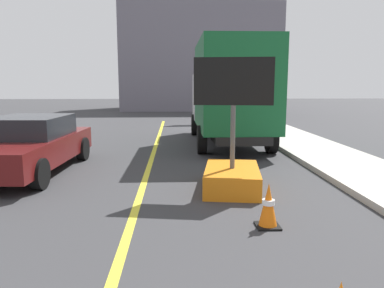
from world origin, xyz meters
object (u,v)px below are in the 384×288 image
Objects in this scene: arrow_board_trailer at (232,167)px; box_truck at (229,92)px; traffic_cone_mid_lane at (268,206)px; pickup_car at (28,144)px; highway_guide_sign at (241,63)px.

box_truck is (0.78, 5.85, 1.43)m from arrow_board_trailer.
box_truck is 8.12m from traffic_cone_mid_lane.
arrow_board_trailer reaches higher than traffic_cone_mid_lane.
traffic_cone_mid_lane is at bearing -37.36° from pickup_car.
box_truck is 1.37× the size of highway_guide_sign.
arrow_board_trailer is 0.57× the size of pickup_car.
highway_guide_sign reaches higher than box_truck.
highway_guide_sign is at bearing 77.55° from box_truck.
arrow_board_trailer is at bearing -20.18° from pickup_car.
traffic_cone_mid_lane is (5.06, -3.86, -0.36)m from pickup_car.
box_truck is at bearing 36.09° from pickup_car.
highway_guide_sign is 7.25× the size of traffic_cone_mid_lane.
highway_guide_sign reaches higher than pickup_car.
arrow_board_trailer is 3.92× the size of traffic_cone_mid_lane.
highway_guide_sign is at bearing 81.57° from traffic_cone_mid_lane.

